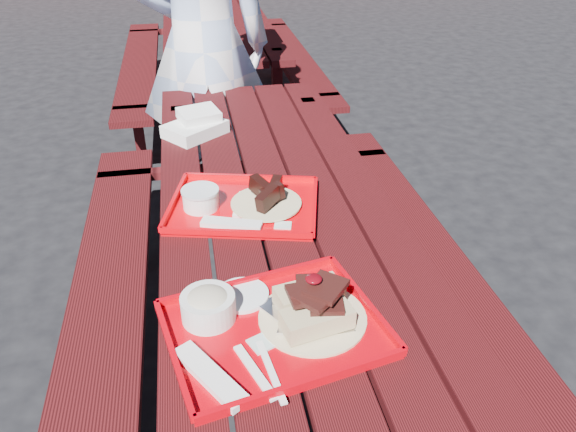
% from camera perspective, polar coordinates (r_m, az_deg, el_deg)
% --- Properties ---
extents(ground, '(60.00, 60.00, 0.00)m').
position_cam_1_polar(ground, '(2.25, -0.73, -16.02)').
color(ground, black).
rests_on(ground, ground).
extents(picnic_table_near, '(1.41, 2.40, 0.75)m').
position_cam_1_polar(picnic_table_near, '(1.87, -0.84, -4.40)').
color(picnic_table_near, '#450D10').
rests_on(picnic_table_near, ground).
extents(picnic_table_far, '(1.41, 2.40, 0.75)m').
position_cam_1_polar(picnic_table_far, '(4.44, -7.29, 17.10)').
color(picnic_table_far, '#450D10').
rests_on(picnic_table_far, ground).
extents(near_tray, '(0.55, 0.46, 0.15)m').
position_cam_1_polar(near_tray, '(1.32, -1.77, -10.07)').
color(near_tray, '#BB000A').
rests_on(near_tray, picnic_table_near).
extents(far_tray, '(0.53, 0.45, 0.08)m').
position_cam_1_polar(far_tray, '(1.76, -4.79, 1.28)').
color(far_tray, '#D70008').
rests_on(far_tray, picnic_table_near).
extents(white_cloth, '(0.28, 0.27, 0.09)m').
position_cam_1_polar(white_cloth, '(2.31, -9.31, 9.11)').
color(white_cloth, white).
rests_on(white_cloth, picnic_table_near).
extents(person, '(0.69, 0.47, 1.85)m').
position_cam_1_polar(person, '(2.91, -8.62, 16.72)').
color(person, '#AEC6F3').
rests_on(person, ground).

